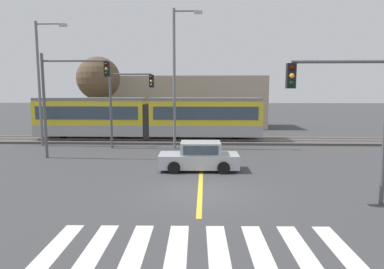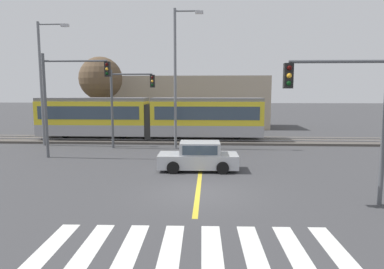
{
  "view_description": "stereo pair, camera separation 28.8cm",
  "coord_description": "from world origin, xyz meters",
  "px_view_note": "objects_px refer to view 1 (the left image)",
  "views": [
    {
      "loc": [
        0.19,
        -13.83,
        4.24
      ],
      "look_at": [
        -0.59,
        6.45,
        1.6
      ],
      "focal_mm": 32.0,
      "sensor_mm": 36.0,
      "label": 1
    },
    {
      "loc": [
        0.48,
        -13.81,
        4.24
      ],
      "look_at": [
        -0.59,
        6.45,
        1.6
      ],
      "focal_mm": 32.0,
      "sensor_mm": 36.0,
      "label": 2
    }
  ],
  "objects_px": {
    "sedan_crossing": "(199,157)",
    "light_rail_tram": "(148,117)",
    "traffic_light_mid_left": "(66,89)",
    "traffic_light_far_left": "(126,96)",
    "bare_tree_far_west": "(98,79)",
    "traffic_light_near_right": "(351,103)",
    "street_lamp_centre": "(177,72)",
    "street_lamp_west": "(42,76)"
  },
  "relations": [
    {
      "from": "traffic_light_mid_left",
      "to": "street_lamp_west",
      "type": "distance_m",
      "value": 6.08
    },
    {
      "from": "street_lamp_centre",
      "to": "bare_tree_far_west",
      "type": "relative_size",
      "value": 1.33
    },
    {
      "from": "traffic_light_far_left",
      "to": "street_lamp_centre",
      "type": "relative_size",
      "value": 0.57
    },
    {
      "from": "street_lamp_west",
      "to": "street_lamp_centre",
      "type": "bearing_deg",
      "value": -4.82
    },
    {
      "from": "light_rail_tram",
      "to": "traffic_light_mid_left",
      "type": "height_order",
      "value": "traffic_light_mid_left"
    },
    {
      "from": "street_lamp_centre",
      "to": "bare_tree_far_west",
      "type": "bearing_deg",
      "value": 134.49
    },
    {
      "from": "traffic_light_near_right",
      "to": "traffic_light_far_left",
      "type": "height_order",
      "value": "traffic_light_far_left"
    },
    {
      "from": "traffic_light_near_right",
      "to": "bare_tree_far_west",
      "type": "height_order",
      "value": "bare_tree_far_west"
    },
    {
      "from": "street_lamp_west",
      "to": "bare_tree_far_west",
      "type": "relative_size",
      "value": 1.25
    },
    {
      "from": "sedan_crossing",
      "to": "traffic_light_near_right",
      "type": "xyz_separation_m",
      "value": [
        5.6,
        -5.25,
        3.06
      ]
    },
    {
      "from": "light_rail_tram",
      "to": "street_lamp_west",
      "type": "xyz_separation_m",
      "value": [
        -7.58,
        -2.62,
        3.21
      ]
    },
    {
      "from": "street_lamp_centre",
      "to": "sedan_crossing",
      "type": "bearing_deg",
      "value": -75.64
    },
    {
      "from": "traffic_light_far_left",
      "to": "bare_tree_far_west",
      "type": "bearing_deg",
      "value": 118.34
    },
    {
      "from": "sedan_crossing",
      "to": "traffic_light_mid_left",
      "type": "height_order",
      "value": "traffic_light_mid_left"
    },
    {
      "from": "traffic_light_near_right",
      "to": "bare_tree_far_west",
      "type": "distance_m",
      "value": 25.83
    },
    {
      "from": "traffic_light_far_left",
      "to": "bare_tree_far_west",
      "type": "relative_size",
      "value": 0.76
    },
    {
      "from": "street_lamp_west",
      "to": "bare_tree_far_west",
      "type": "height_order",
      "value": "street_lamp_west"
    },
    {
      "from": "light_rail_tram",
      "to": "bare_tree_far_west",
      "type": "height_order",
      "value": "bare_tree_far_west"
    },
    {
      "from": "sedan_crossing",
      "to": "street_lamp_west",
      "type": "distance_m",
      "value": 14.94
    },
    {
      "from": "light_rail_tram",
      "to": "traffic_light_far_left",
      "type": "bearing_deg",
      "value": -105.84
    },
    {
      "from": "light_rail_tram",
      "to": "street_lamp_west",
      "type": "bearing_deg",
      "value": -160.93
    },
    {
      "from": "street_lamp_west",
      "to": "bare_tree_far_west",
      "type": "distance_m",
      "value": 7.83
    },
    {
      "from": "sedan_crossing",
      "to": "traffic_light_far_left",
      "type": "bearing_deg",
      "value": 129.02
    },
    {
      "from": "traffic_light_far_left",
      "to": "street_lamp_centre",
      "type": "xyz_separation_m",
      "value": [
        3.68,
        0.11,
        1.75
      ]
    },
    {
      "from": "traffic_light_near_right",
      "to": "light_rail_tram",
      "type": "bearing_deg",
      "value": 122.8
    },
    {
      "from": "traffic_light_near_right",
      "to": "traffic_light_far_left",
      "type": "distance_m",
      "value": 16.25
    },
    {
      "from": "light_rail_tram",
      "to": "street_lamp_west",
      "type": "height_order",
      "value": "street_lamp_west"
    },
    {
      "from": "sedan_crossing",
      "to": "light_rail_tram",
      "type": "bearing_deg",
      "value": 113.18
    },
    {
      "from": "light_rail_tram",
      "to": "bare_tree_far_west",
      "type": "bearing_deg",
      "value": 138.61
    },
    {
      "from": "traffic_light_near_right",
      "to": "traffic_light_mid_left",
      "type": "bearing_deg",
      "value": 149.37
    },
    {
      "from": "light_rail_tram",
      "to": "traffic_light_near_right",
      "type": "distance_m",
      "value": 18.56
    },
    {
      "from": "traffic_light_far_left",
      "to": "bare_tree_far_west",
      "type": "distance_m",
      "value": 9.85
    },
    {
      "from": "traffic_light_mid_left",
      "to": "traffic_light_far_left",
      "type": "bearing_deg",
      "value": 52.74
    },
    {
      "from": "traffic_light_mid_left",
      "to": "bare_tree_far_west",
      "type": "relative_size",
      "value": 0.87
    },
    {
      "from": "traffic_light_near_right",
      "to": "bare_tree_far_west",
      "type": "xyz_separation_m",
      "value": [
        -15.64,
        20.5,
        1.58
      ]
    },
    {
      "from": "traffic_light_mid_left",
      "to": "street_lamp_west",
      "type": "height_order",
      "value": "street_lamp_west"
    },
    {
      "from": "traffic_light_far_left",
      "to": "traffic_light_near_right",
      "type": "bearing_deg",
      "value": -47.27
    },
    {
      "from": "traffic_light_mid_left",
      "to": "light_rail_tram",
      "type": "bearing_deg",
      "value": 62.23
    },
    {
      "from": "traffic_light_near_right",
      "to": "bare_tree_far_west",
      "type": "relative_size",
      "value": 0.76
    },
    {
      "from": "sedan_crossing",
      "to": "street_lamp_centre",
      "type": "bearing_deg",
      "value": 104.36
    },
    {
      "from": "traffic_light_mid_left",
      "to": "street_lamp_centre",
      "type": "relative_size",
      "value": 0.65
    },
    {
      "from": "traffic_light_near_right",
      "to": "street_lamp_centre",
      "type": "xyz_separation_m",
      "value": [
        -7.35,
        12.05,
        1.77
      ]
    }
  ]
}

